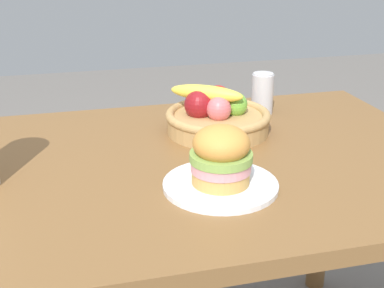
# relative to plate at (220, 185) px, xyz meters

# --- Properties ---
(dining_table) EXTENTS (1.40, 0.90, 0.75)m
(dining_table) POSITION_rel_plate_xyz_m (-0.06, 0.17, -0.11)
(dining_table) COLOR brown
(dining_table) RESTS_ON ground_plane
(plate) EXTENTS (0.25, 0.25, 0.01)m
(plate) POSITION_rel_plate_xyz_m (0.00, 0.00, 0.00)
(plate) COLOR white
(plate) RESTS_ON dining_table
(sandwich) EXTENTS (0.14, 0.14, 0.13)m
(sandwich) POSITION_rel_plate_xyz_m (0.00, -0.00, 0.07)
(sandwich) COLOR tan
(sandwich) RESTS_ON plate
(soda_can) EXTENTS (0.07, 0.07, 0.13)m
(soda_can) POSITION_rel_plate_xyz_m (0.27, 0.45, 0.06)
(soda_can) COLOR silver
(soda_can) RESTS_ON dining_table
(fruit_basket) EXTENTS (0.29, 0.29, 0.14)m
(fruit_basket) POSITION_rel_plate_xyz_m (0.09, 0.33, 0.04)
(fruit_basket) COLOR tan
(fruit_basket) RESTS_ON dining_table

